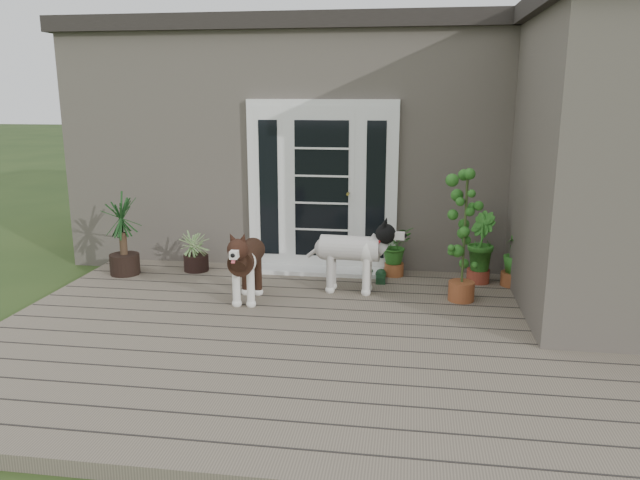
# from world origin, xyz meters

# --- Properties ---
(deck) EXTENTS (6.20, 4.60, 0.12)m
(deck) POSITION_xyz_m (0.00, 0.40, 0.06)
(deck) COLOR #6B5B4C
(deck) RESTS_ON ground
(house_main) EXTENTS (7.40, 4.00, 3.10)m
(house_main) POSITION_xyz_m (0.00, 4.65, 1.55)
(house_main) COLOR #665E54
(house_main) RESTS_ON ground
(roof_main) EXTENTS (7.60, 4.20, 0.20)m
(roof_main) POSITION_xyz_m (0.00, 4.65, 3.20)
(roof_main) COLOR #2D2826
(roof_main) RESTS_ON house_main
(house_wing) EXTENTS (1.60, 2.40, 3.10)m
(house_wing) POSITION_xyz_m (2.90, 1.50, 1.55)
(house_wing) COLOR #665E54
(house_wing) RESTS_ON ground
(roof_wing) EXTENTS (1.80, 2.60, 0.20)m
(roof_wing) POSITION_xyz_m (2.90, 1.50, 3.20)
(roof_wing) COLOR #2D2826
(roof_wing) RESTS_ON house_wing
(door_unit) EXTENTS (1.90, 0.14, 2.15)m
(door_unit) POSITION_xyz_m (-0.20, 2.60, 1.19)
(door_unit) COLOR white
(door_unit) RESTS_ON deck
(door_step) EXTENTS (1.60, 0.40, 0.05)m
(door_step) POSITION_xyz_m (-0.20, 2.40, 0.14)
(door_step) COLOR white
(door_step) RESTS_ON deck
(brindle_dog) EXTENTS (0.40, 0.89, 0.73)m
(brindle_dog) POSITION_xyz_m (-0.82, 1.21, 0.48)
(brindle_dog) COLOR #331D12
(brindle_dog) RESTS_ON deck
(white_dog) EXTENTS (0.92, 0.44, 0.75)m
(white_dog) POSITION_xyz_m (0.25, 1.68, 0.50)
(white_dog) COLOR white
(white_dog) RESTS_ON deck
(spider_plant) EXTENTS (0.64, 0.64, 0.56)m
(spider_plant) POSITION_xyz_m (-1.78, 2.25, 0.40)
(spider_plant) COLOR #98AA68
(spider_plant) RESTS_ON deck
(yucca) EXTENTS (0.83, 0.83, 1.01)m
(yucca) POSITION_xyz_m (-2.62, 1.97, 0.62)
(yucca) COLOR #113318
(yucca) RESTS_ON deck
(herb_a) EXTENTS (0.60, 0.60, 0.54)m
(herb_a) POSITION_xyz_m (0.74, 2.40, 0.39)
(herb_a) COLOR #1E5618
(herb_a) RESTS_ON deck
(herb_b) EXTENTS (0.48, 0.48, 0.63)m
(herb_b) POSITION_xyz_m (1.75, 2.26, 0.44)
(herb_b) COLOR #215618
(herb_b) RESTS_ON deck
(herb_c) EXTENTS (0.45, 0.45, 0.52)m
(herb_c) POSITION_xyz_m (2.15, 2.19, 0.38)
(herb_c) COLOR #1F4E16
(herb_c) RESTS_ON deck
(sapling) EXTENTS (0.52, 0.52, 1.51)m
(sapling) POSITION_xyz_m (1.50, 1.55, 0.88)
(sapling) COLOR #205017
(sapling) RESTS_ON deck
(clog_left) EXTENTS (0.14, 0.29, 0.08)m
(clog_left) POSITION_xyz_m (0.42, 2.28, 0.16)
(clog_left) COLOR #14331A
(clog_left) RESTS_ON deck
(clog_right) EXTENTS (0.17, 0.34, 0.10)m
(clog_right) POSITION_xyz_m (0.59, 2.13, 0.17)
(clog_right) COLOR black
(clog_right) RESTS_ON deck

